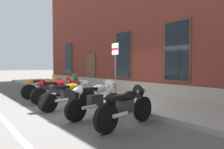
# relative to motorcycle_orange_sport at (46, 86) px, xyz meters

# --- Properties ---
(ground_plane) EXTENTS (140.00, 140.00, 0.00)m
(ground_plane) POSITION_rel_motorcycle_orange_sport_xyz_m (2.81, 0.90, -0.56)
(ground_plane) COLOR #565451
(sidewalk) EXTENTS (28.60, 2.91, 0.15)m
(sidewalk) POSITION_rel_motorcycle_orange_sport_xyz_m (2.81, 2.35, -0.48)
(sidewalk) COLOR gray
(sidewalk) RESTS_ON ground_plane
(lane_stripe) EXTENTS (28.60, 0.12, 0.01)m
(lane_stripe) POSITION_rel_motorcycle_orange_sport_xyz_m (2.81, -2.30, -0.56)
(lane_stripe) COLOR silver
(lane_stripe) RESTS_ON ground_plane
(brick_pub_facade) EXTENTS (22.60, 7.87, 8.25)m
(brick_pub_facade) POSITION_rel_motorcycle_orange_sport_xyz_m (2.81, 7.69, 3.56)
(brick_pub_facade) COLOR maroon
(brick_pub_facade) RESTS_ON ground_plane
(motorcycle_orange_sport) EXTENTS (0.62, 2.10, 1.03)m
(motorcycle_orange_sport) POSITION_rel_motorcycle_orange_sport_xyz_m (0.00, 0.00, 0.00)
(motorcycle_orange_sport) COLOR black
(motorcycle_orange_sport) RESTS_ON ground_plane
(motorcycle_red_sport) EXTENTS (0.62, 2.14, 1.03)m
(motorcycle_red_sport) POSITION_rel_motorcycle_orange_sport_xyz_m (1.43, -0.02, 0.00)
(motorcycle_red_sport) COLOR black
(motorcycle_red_sport) RESTS_ON ground_plane
(motorcycle_yellow_naked) EXTENTS (0.62, 2.16, 0.95)m
(motorcycle_yellow_naked) POSITION_rel_motorcycle_orange_sport_xyz_m (2.86, -0.25, -0.08)
(motorcycle_yellow_naked) COLOR black
(motorcycle_yellow_naked) RESTS_ON ground_plane
(motorcycle_white_sport) EXTENTS (0.62, 2.04, 1.07)m
(motorcycle_white_sport) POSITION_rel_motorcycle_orange_sport_xyz_m (4.31, -0.06, 0.02)
(motorcycle_white_sport) COLOR black
(motorcycle_white_sport) RESTS_ON ground_plane
(motorcycle_black_sport) EXTENTS (0.62, 2.02, 1.00)m
(motorcycle_black_sport) POSITION_rel_motorcycle_orange_sport_xyz_m (5.51, -0.02, -0.01)
(motorcycle_black_sport) COLOR black
(motorcycle_black_sport) RESTS_ON ground_plane
(parking_sign) EXTENTS (0.36, 0.07, 2.23)m
(parking_sign) POSITION_rel_motorcycle_orange_sport_xyz_m (3.20, 1.52, 1.04)
(parking_sign) COLOR #4C4C51
(parking_sign) RESTS_ON sidewalk
(barrel_planter) EXTENTS (0.65, 0.65, 0.93)m
(barrel_planter) POSITION_rel_motorcycle_orange_sport_xyz_m (-0.30, 1.61, -0.02)
(barrel_planter) COLOR brown
(barrel_planter) RESTS_ON sidewalk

